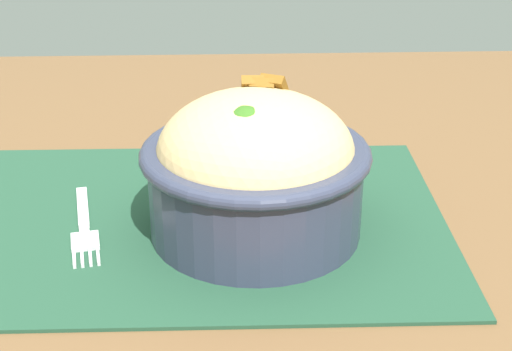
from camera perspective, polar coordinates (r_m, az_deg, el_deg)
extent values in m
cube|color=brown|center=(0.66, -1.87, -5.03)|extent=(1.29, 0.99, 0.03)
cube|color=#1E422D|center=(0.66, -4.26, -3.30)|extent=(0.42, 0.30, 0.00)
cylinder|color=#2D3347|center=(0.62, 0.00, -1.02)|extent=(0.17, 0.17, 0.08)
torus|color=#2D3347|center=(0.61, 0.00, 1.65)|extent=(0.18, 0.18, 0.01)
ellipsoid|color=tan|center=(0.61, 0.00, 1.73)|extent=(0.19, 0.19, 0.10)
sphere|color=#32611C|center=(0.61, -2.35, 4.06)|extent=(0.03, 0.03, 0.03)
sphere|color=#32611C|center=(0.58, -0.67, 3.26)|extent=(0.04, 0.04, 0.04)
sphere|color=#32611C|center=(0.59, 1.95, 3.40)|extent=(0.03, 0.03, 0.03)
cylinder|color=orange|center=(0.61, -0.82, 4.16)|extent=(0.02, 0.02, 0.01)
cube|color=brown|center=(0.64, 1.59, 5.92)|extent=(0.03, 0.04, 0.04)
cube|color=brown|center=(0.64, 0.74, 6.03)|extent=(0.03, 0.04, 0.04)
cube|color=brown|center=(0.64, -0.15, 6.04)|extent=(0.02, 0.04, 0.04)
cube|color=silver|center=(0.69, -12.55, -2.26)|extent=(0.02, 0.07, 0.00)
cube|color=silver|center=(0.65, -12.44, -3.91)|extent=(0.01, 0.01, 0.00)
cube|color=silver|center=(0.64, -12.38, -4.73)|extent=(0.03, 0.03, 0.00)
cube|color=silver|center=(0.62, -13.14, -5.96)|extent=(0.01, 0.02, 0.00)
cube|color=silver|center=(0.62, -12.59, -5.91)|extent=(0.01, 0.02, 0.00)
cube|color=silver|center=(0.62, -12.01, -5.85)|extent=(0.01, 0.02, 0.00)
cube|color=silver|center=(0.62, -11.46, -5.80)|extent=(0.01, 0.02, 0.00)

